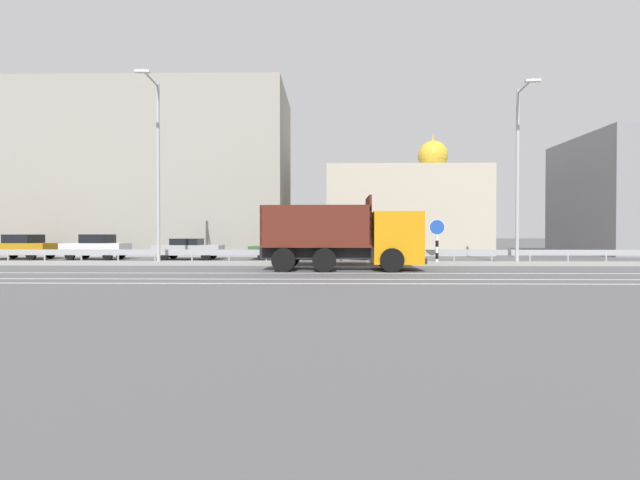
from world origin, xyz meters
name	(u,v)px	position (x,y,z in m)	size (l,w,h in m)	color
ground_plane	(300,269)	(0.00, 0.00, 0.00)	(320.00, 320.00, 0.00)	#565659
lane_strip_0	(342,273)	(1.92, -2.41, 0.00)	(71.84, 0.16, 0.01)	silver
lane_strip_1	(344,279)	(1.92, -4.81, 0.00)	(71.84, 0.16, 0.01)	silver
lane_strip_2	(345,284)	(1.92, -6.20, 0.00)	(71.84, 0.16, 0.01)	silver
median_island	(302,263)	(0.00, 2.33, 0.09)	(39.51, 1.10, 0.18)	gray
median_guardrail	(304,253)	(0.00, 3.56, 0.57)	(71.84, 0.09, 0.78)	#9EA0A5
dump_truck	(363,241)	(2.96, -0.63, 1.32)	(7.38, 2.85, 3.35)	orange
median_road_sign	(437,240)	(7.12, 2.33, 1.31)	(0.83, 0.16, 2.42)	white
street_lamp_1	(157,164)	(-7.75, 2.33, 5.39)	(0.71, 2.51, 9.73)	#ADADB2
street_lamp_2	(519,168)	(11.38, 2.34, 5.12)	(0.72, 2.23, 9.27)	#ADADB2
parked_car_2	(22,247)	(-18.80, 7.50, 0.81)	(4.32, 2.11, 1.63)	#B27A14
parked_car_3	(96,247)	(-13.76, 7.32, 0.81)	(4.01, 1.91, 1.64)	silver
parked_car_4	(189,249)	(-7.71, 7.35, 0.71)	(4.29, 1.92, 1.36)	#A3A3A8
parked_car_5	(286,248)	(-1.38, 7.78, 0.73)	(4.82, 2.07, 1.45)	#335B33
parked_car_6	(383,248)	(4.97, 7.61, 0.76)	(4.26, 1.84, 1.47)	silver
background_building_0	(147,174)	(-13.61, 14.85, 6.64)	(23.07, 8.91, 13.27)	gray
background_building_1	(397,214)	(7.64, 18.37, 3.51)	(12.75, 12.84, 7.01)	#B7AD99
church_tower	(433,197)	(12.83, 26.45, 5.77)	(3.60, 3.60, 12.70)	silver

